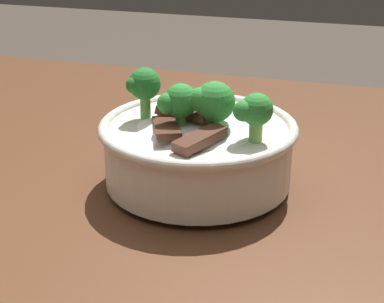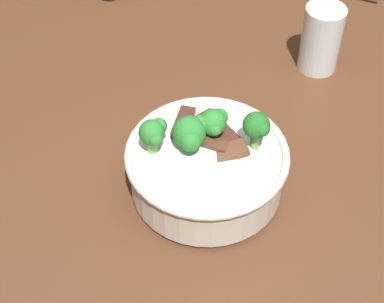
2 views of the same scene
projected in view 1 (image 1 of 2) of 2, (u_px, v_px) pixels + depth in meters
dining_table at (64, 287)px, 0.68m from camera, size 1.19×1.03×0.75m
rice_bowl at (198, 145)px, 0.70m from camera, size 0.23×0.23×0.14m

